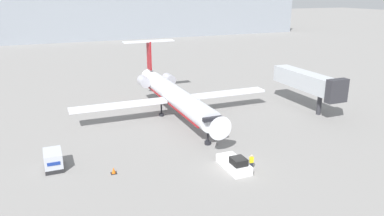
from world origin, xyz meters
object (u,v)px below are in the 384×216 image
luggage_cart (53,160)px  traffic_cone_left (114,171)px  worker_near_tug (251,162)px  jet_bridge (308,82)px  pushback_tug (234,164)px  airplane_main (175,95)px

luggage_cart → traffic_cone_left: luggage_cart is taller
worker_near_tug → traffic_cone_left: bearing=161.0°
traffic_cone_left → jet_bridge: bearing=17.5°
worker_near_tug → jet_bridge: jet_bridge is taller
traffic_cone_left → jet_bridge: jet_bridge is taller
luggage_cart → worker_near_tug: 20.99m
luggage_cart → pushback_tug: bearing=-22.8°
luggage_cart → traffic_cone_left: 6.73m
pushback_tug → jet_bridge: (20.77, 14.17, 3.87)m
worker_near_tug → jet_bridge: 24.63m
worker_near_tug → traffic_cone_left: (-13.63, 4.69, -0.55)m
airplane_main → worker_near_tug: bearing=-86.0°
airplane_main → worker_near_tug: size_ratio=17.97×
airplane_main → luggage_cart: 21.39m
luggage_cart → jet_bridge: bearing=9.9°
airplane_main → luggage_cart: airplane_main is taller
luggage_cart → jet_bridge: jet_bridge is taller
worker_near_tug → traffic_cone_left: size_ratio=2.44×
traffic_cone_left → pushback_tug: bearing=-17.7°
pushback_tug → luggage_cart: (-17.70, 7.43, 0.40)m
worker_near_tug → pushback_tug: bearing=151.7°
luggage_cart → jet_bridge: 39.21m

